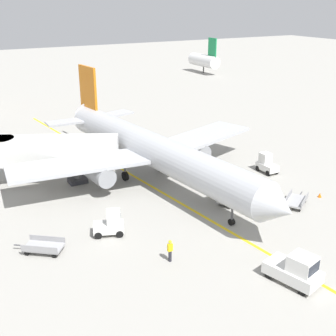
{
  "coord_description": "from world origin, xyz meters",
  "views": [
    {
      "loc": [
        -20.22,
        -24.57,
        17.61
      ],
      "look_at": [
        -0.99,
        9.69,
        2.5
      ],
      "focal_mm": 47.25,
      "sensor_mm": 36.0,
      "label": 1
    }
  ],
  "objects_px": {
    "belt_loader_forward_hold": "(235,189)",
    "belt_loader_aft_hold": "(233,194)",
    "baggage_cart_loaded": "(296,201)",
    "baggage_tug_by_cargo_door": "(266,164)",
    "pushback_tug": "(296,270)",
    "ground_crew_marshaller": "(170,250)",
    "safety_cone_nose_left": "(245,179)",
    "jet_bridge": "(43,150)",
    "baggage_cart_empty_trailing": "(43,247)",
    "baggage_tug_near_wing": "(110,224)",
    "safety_cone_nose_right": "(320,195)",
    "airliner": "(150,149)"
  },
  "relations": [
    {
      "from": "baggage_cart_loaded",
      "to": "jet_bridge",
      "type": "bearing_deg",
      "value": 138.56
    },
    {
      "from": "airliner",
      "to": "ground_crew_marshaller",
      "type": "bearing_deg",
      "value": -112.06
    },
    {
      "from": "baggage_tug_by_cargo_door",
      "to": "belt_loader_aft_hold",
      "type": "bearing_deg",
      "value": -151.03
    },
    {
      "from": "jet_bridge",
      "to": "safety_cone_nose_left",
      "type": "relative_size",
      "value": 28.67
    },
    {
      "from": "baggage_tug_by_cargo_door",
      "to": "baggage_cart_empty_trailing",
      "type": "bearing_deg",
      "value": -170.02
    },
    {
      "from": "airliner",
      "to": "ground_crew_marshaller",
      "type": "distance_m",
      "value": 15.5
    },
    {
      "from": "baggage_cart_empty_trailing",
      "to": "baggage_tug_near_wing",
      "type": "bearing_deg",
      "value": 0.44
    },
    {
      "from": "belt_loader_forward_hold",
      "to": "belt_loader_aft_hold",
      "type": "xyz_separation_m",
      "value": [
        -0.82,
        -0.84,
        0.0
      ]
    },
    {
      "from": "belt_loader_aft_hold",
      "to": "safety_cone_nose_left",
      "type": "bearing_deg",
      "value": 39.36
    },
    {
      "from": "belt_loader_forward_hold",
      "to": "baggage_cart_loaded",
      "type": "height_order",
      "value": "belt_loader_forward_hold"
    },
    {
      "from": "jet_bridge",
      "to": "safety_cone_nose_right",
      "type": "relative_size",
      "value": 28.67
    },
    {
      "from": "baggage_cart_empty_trailing",
      "to": "safety_cone_nose_right",
      "type": "xyz_separation_m",
      "value": [
        25.34,
        -3.07,
        -0.25
      ]
    },
    {
      "from": "pushback_tug",
      "to": "jet_bridge",
      "type": "bearing_deg",
      "value": 111.57
    },
    {
      "from": "pushback_tug",
      "to": "ground_crew_marshaller",
      "type": "height_order",
      "value": "pushback_tug"
    },
    {
      "from": "belt_loader_aft_hold",
      "to": "baggage_tug_near_wing",
      "type": "bearing_deg",
      "value": -179.21
    },
    {
      "from": "jet_bridge",
      "to": "baggage_cart_empty_trailing",
      "type": "height_order",
      "value": "jet_bridge"
    },
    {
      "from": "jet_bridge",
      "to": "safety_cone_nose_right",
      "type": "distance_m",
      "value": 27.17
    },
    {
      "from": "airliner",
      "to": "baggage_tug_by_cargo_door",
      "type": "xyz_separation_m",
      "value": [
        11.93,
        -4.12,
        -2.49
      ]
    },
    {
      "from": "baggage_tug_by_cargo_door",
      "to": "safety_cone_nose_right",
      "type": "bearing_deg",
      "value": -89.34
    },
    {
      "from": "baggage_tug_by_cargo_door",
      "to": "baggage_cart_empty_trailing",
      "type": "xyz_separation_m",
      "value": [
        -25.25,
        -4.44,
        -0.46
      ]
    },
    {
      "from": "baggage_tug_near_wing",
      "to": "safety_cone_nose_left",
      "type": "bearing_deg",
      "value": 12.29
    },
    {
      "from": "belt_loader_aft_hold",
      "to": "safety_cone_nose_left",
      "type": "relative_size",
      "value": 11.51
    },
    {
      "from": "belt_loader_aft_hold",
      "to": "baggage_cart_empty_trailing",
      "type": "bearing_deg",
      "value": -179.32
    },
    {
      "from": "belt_loader_forward_hold",
      "to": "safety_cone_nose_left",
      "type": "distance_m",
      "value": 4.24
    },
    {
      "from": "airliner",
      "to": "safety_cone_nose_right",
      "type": "height_order",
      "value": "airliner"
    },
    {
      "from": "baggage_tug_near_wing",
      "to": "baggage_cart_loaded",
      "type": "bearing_deg",
      "value": -11.19
    },
    {
      "from": "airliner",
      "to": "baggage_cart_loaded",
      "type": "relative_size",
      "value": 9.79
    },
    {
      "from": "jet_bridge",
      "to": "ground_crew_marshaller",
      "type": "distance_m",
      "value": 19.18
    },
    {
      "from": "airliner",
      "to": "baggage_tug_by_cargo_door",
      "type": "relative_size",
      "value": 14.69
    },
    {
      "from": "belt_loader_forward_hold",
      "to": "safety_cone_nose_right",
      "type": "xyz_separation_m",
      "value": [
        6.92,
        -4.12,
        -0.56
      ]
    },
    {
      "from": "jet_bridge",
      "to": "belt_loader_aft_hold",
      "type": "relative_size",
      "value": 2.49
    },
    {
      "from": "jet_bridge",
      "to": "belt_loader_aft_hold",
      "type": "bearing_deg",
      "value": -42.52
    },
    {
      "from": "airliner",
      "to": "safety_cone_nose_right",
      "type": "relative_size",
      "value": 80.3
    },
    {
      "from": "baggage_cart_loaded",
      "to": "safety_cone_nose_right",
      "type": "relative_size",
      "value": 8.2
    },
    {
      "from": "baggage_tug_near_wing",
      "to": "baggage_tug_by_cargo_door",
      "type": "height_order",
      "value": "same"
    },
    {
      "from": "pushback_tug",
      "to": "belt_loader_forward_hold",
      "type": "height_order",
      "value": "belt_loader_forward_hold"
    },
    {
      "from": "baggage_tug_by_cargo_door",
      "to": "belt_loader_aft_hold",
      "type": "distance_m",
      "value": 8.74
    },
    {
      "from": "baggage_tug_by_cargo_door",
      "to": "baggage_cart_loaded",
      "type": "distance_m",
      "value": 8.35
    },
    {
      "from": "jet_bridge",
      "to": "safety_cone_nose_right",
      "type": "height_order",
      "value": "jet_bridge"
    },
    {
      "from": "safety_cone_nose_left",
      "to": "baggage_cart_loaded",
      "type": "bearing_deg",
      "value": -87.31
    },
    {
      "from": "baggage_cart_loaded",
      "to": "baggage_cart_empty_trailing",
      "type": "bearing_deg",
      "value": 171.58
    },
    {
      "from": "ground_crew_marshaller",
      "to": "belt_loader_aft_hold",
      "type": "bearing_deg",
      "value": 30.15
    },
    {
      "from": "airliner",
      "to": "safety_cone_nose_left",
      "type": "relative_size",
      "value": 80.3
    },
    {
      "from": "belt_loader_aft_hold",
      "to": "baggage_cart_loaded",
      "type": "height_order",
      "value": "belt_loader_aft_hold"
    },
    {
      "from": "jet_bridge",
      "to": "baggage_tug_by_cargo_door",
      "type": "bearing_deg",
      "value": -21.59
    },
    {
      "from": "baggage_tug_near_wing",
      "to": "ground_crew_marshaller",
      "type": "bearing_deg",
      "value": -68.55
    },
    {
      "from": "airliner",
      "to": "jet_bridge",
      "type": "bearing_deg",
      "value": 155.42
    },
    {
      "from": "airliner",
      "to": "baggage_tug_near_wing",
      "type": "relative_size",
      "value": 13.05
    },
    {
      "from": "baggage_tug_near_wing",
      "to": "safety_cone_nose_right",
      "type": "bearing_deg",
      "value": -8.85
    },
    {
      "from": "baggage_tug_near_wing",
      "to": "safety_cone_nose_right",
      "type": "distance_m",
      "value": 20.23
    }
  ]
}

